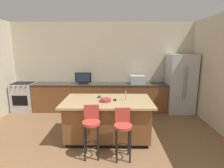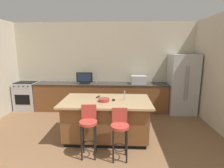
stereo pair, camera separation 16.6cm
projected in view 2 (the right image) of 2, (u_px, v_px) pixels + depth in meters
The scene contains 14 objects.
wall_back at pixel (104, 66), 6.14m from camera, with size 6.59×0.12×2.94m, color beige.
counter_back at pixel (101, 97), 5.97m from camera, with size 4.41×0.62×0.93m.
kitchen_island at pixel (106, 119), 4.09m from camera, with size 2.00×1.15×0.92m.
refrigerator at pixel (182, 84), 5.68m from camera, with size 0.83×0.79×1.90m.
range_oven at pixel (27, 96), 6.09m from camera, with size 0.71×0.63×0.95m.
microwave at pixel (139, 80), 5.79m from camera, with size 0.48×0.36×0.27m, color #B7BABF.
tv_monitor at pixel (84, 78), 5.82m from camera, with size 0.53×0.16×0.37m.
sink_faucet_back at pixel (96, 79), 5.96m from camera, with size 0.02×0.02×0.24m, color #B2B2B7.
sink_faucet_island at pixel (124, 96), 3.96m from camera, with size 0.02×0.02×0.22m, color #B2B2B7.
bar_stool_left at pixel (89, 126), 3.37m from camera, with size 0.34×0.35×1.01m.
bar_stool_right at pixel (120, 130), 3.29m from camera, with size 0.34×0.34×0.97m.
fruit_bowl at pixel (104, 100), 3.89m from camera, with size 0.24×0.24×0.07m, color #993833.
cell_phone at pixel (113, 100), 4.00m from camera, with size 0.07×0.15×0.01m, color black.
tv_remote at pixel (98, 97), 4.24m from camera, with size 0.04×0.17×0.02m, color black.
Camera 2 is at (0.58, -1.43, 2.07)m, focal length 28.35 mm.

